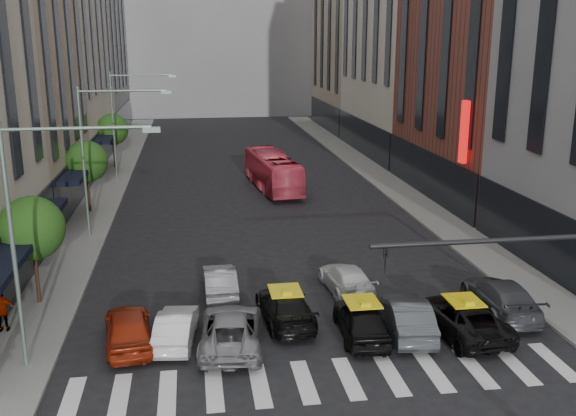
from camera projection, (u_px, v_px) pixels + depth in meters
name	position (u px, v px, depth m)	size (l,w,h in m)	color
ground	(342.00, 402.00, 21.50)	(160.00, 160.00, 0.00)	black
sidewalk_left	(102.00, 198.00, 48.47)	(3.00, 96.00, 0.15)	slate
sidewalk_right	(395.00, 188.00, 51.81)	(3.00, 96.00, 0.15)	slate
building_left_b	(0.00, 35.00, 42.69)	(8.00, 16.00, 24.00)	tan
building_left_d	(83.00, 10.00, 77.26)	(8.00, 18.00, 30.00)	gray
building_right_b	(489.00, 21.00, 46.41)	(8.00, 18.00, 26.00)	brown
building_right_d	(357.00, 20.00, 82.46)	(8.00, 18.00, 28.00)	tan
tree_near	(32.00, 228.00, 28.40)	(2.88, 2.88, 4.95)	black
tree_mid	(86.00, 162.00, 43.68)	(2.88, 2.88, 4.95)	black
tree_far	(112.00, 129.00, 58.97)	(2.88, 2.88, 4.95)	black
streetlamp_near	(38.00, 213.00, 22.34)	(5.38, 0.25, 9.00)	gray
streetlamp_mid	(99.00, 142.00, 37.63)	(5.38, 0.25, 9.00)	gray
streetlamp_far	(124.00, 112.00, 52.91)	(5.38, 0.25, 9.00)	gray
liberty_sign	(464.00, 132.00, 40.89)	(0.30, 0.70, 4.00)	red
car_red	(128.00, 327.00, 25.31)	(1.81, 4.50, 1.53)	#98240D
car_white_front	(176.00, 327.00, 25.58)	(1.41, 4.05, 1.34)	silver
car_silver	(231.00, 329.00, 25.24)	(2.39, 5.19, 1.44)	gray
taxi_left	(285.00, 307.00, 27.40)	(1.98, 4.87, 1.41)	black
taxi_center	(361.00, 319.00, 26.02)	(1.80, 4.47, 1.52)	black
car_grey_mid	(407.00, 316.00, 26.35)	(1.61, 4.61, 1.52)	#404347
taxi_right	(462.00, 317.00, 26.34)	(2.39, 5.17, 1.44)	black
car_grey_curb	(501.00, 297.00, 28.32)	(2.13, 5.25, 1.52)	#43464B
car_row2_left	(220.00, 281.00, 30.28)	(1.48, 4.25, 1.40)	#98989D
car_row2_right	(346.00, 278.00, 30.73)	(1.85, 4.54, 1.32)	silver
bus	(273.00, 171.00, 51.38)	(2.47, 10.57, 2.94)	#E9445E
pedestrian_far	(3.00, 311.00, 26.16)	(1.05, 0.44, 1.80)	gray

